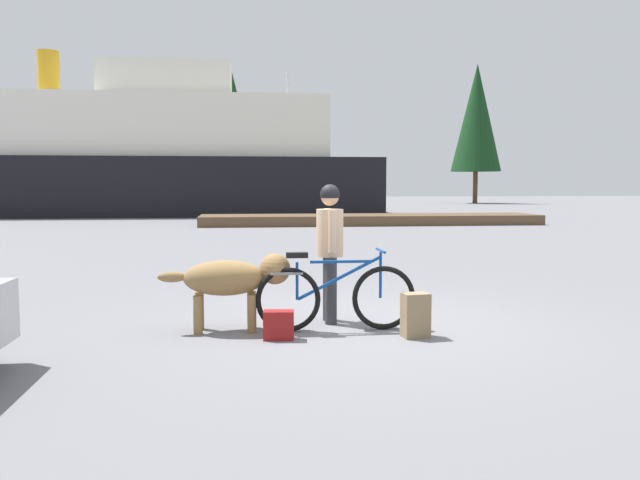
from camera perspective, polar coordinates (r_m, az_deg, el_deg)
ground_plane at (r=7.61m, az=3.30°, el=-7.53°), size 160.00×160.00×0.00m
bicycle at (r=7.23m, az=1.35°, el=-5.03°), size 1.81×0.44×0.92m
person_cyclist at (r=7.61m, az=0.88°, el=-0.04°), size 0.32×0.53×1.65m
dog at (r=7.26m, az=-7.73°, el=-3.43°), size 1.48×0.47×0.87m
backpack at (r=7.03m, az=8.49°, el=-6.63°), size 0.30×0.24×0.48m
handbag_pannier at (r=6.89m, az=-3.70°, el=-7.56°), size 0.34×0.21×0.31m
dock_pier at (r=26.58m, az=4.48°, el=1.82°), size 13.91×2.70×0.40m
ferry_boat at (r=36.42m, az=-17.44°, el=6.91°), size 28.01×7.30×8.64m
sailboat_moored at (r=38.22m, az=-2.84°, el=3.23°), size 7.00×1.96×8.18m
pine_tree_far_left at (r=54.49m, az=-18.25°, el=9.90°), size 3.04×3.04×10.57m
pine_tree_center at (r=52.18m, az=-8.00°, el=10.95°), size 4.03×4.03×11.22m
pine_tree_far_right at (r=58.33m, az=13.75°, el=10.50°), size 4.34×4.34×12.08m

